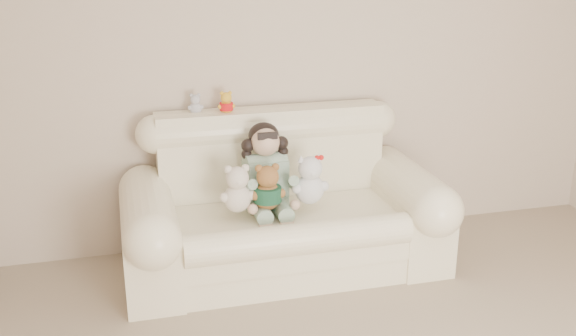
{
  "coord_description": "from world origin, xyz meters",
  "views": [
    {
      "loc": [
        -1.37,
        -1.93,
        2.1
      ],
      "look_at": [
        -0.37,
        1.9,
        0.75
      ],
      "focal_mm": 41.39,
      "sensor_mm": 36.0,
      "label": 1
    }
  ],
  "objects_px": {
    "cream_teddy": "(237,184)",
    "brown_teddy": "(267,183)",
    "white_cat": "(310,175)",
    "seated_child": "(265,166)",
    "sofa": "(284,197)"
  },
  "relations": [
    {
      "from": "sofa",
      "to": "brown_teddy",
      "type": "distance_m",
      "value": 0.25
    },
    {
      "from": "sofa",
      "to": "seated_child",
      "type": "relative_size",
      "value": 3.58
    },
    {
      "from": "cream_teddy",
      "to": "brown_teddy",
      "type": "bearing_deg",
      "value": -18.3
    },
    {
      "from": "brown_teddy",
      "to": "white_cat",
      "type": "relative_size",
      "value": 0.91
    },
    {
      "from": "seated_child",
      "to": "brown_teddy",
      "type": "distance_m",
      "value": 0.22
    },
    {
      "from": "seated_child",
      "to": "cream_teddy",
      "type": "bearing_deg",
      "value": -146.91
    },
    {
      "from": "white_cat",
      "to": "cream_teddy",
      "type": "height_order",
      "value": "white_cat"
    },
    {
      "from": "sofa",
      "to": "white_cat",
      "type": "xyz_separation_m",
      "value": [
        0.14,
        -0.1,
        0.18
      ]
    },
    {
      "from": "seated_child",
      "to": "cream_teddy",
      "type": "relative_size",
      "value": 1.63
    },
    {
      "from": "white_cat",
      "to": "cream_teddy",
      "type": "bearing_deg",
      "value": -173.53
    },
    {
      "from": "seated_child",
      "to": "white_cat",
      "type": "relative_size",
      "value": 1.52
    },
    {
      "from": "white_cat",
      "to": "seated_child",
      "type": "bearing_deg",
      "value": 147.85
    },
    {
      "from": "sofa",
      "to": "brown_teddy",
      "type": "relative_size",
      "value": 5.97
    },
    {
      "from": "white_cat",
      "to": "cream_teddy",
      "type": "xyz_separation_m",
      "value": [
        -0.47,
        -0.02,
        -0.01
      ]
    },
    {
      "from": "sofa",
      "to": "seated_child",
      "type": "distance_m",
      "value": 0.24
    }
  ]
}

